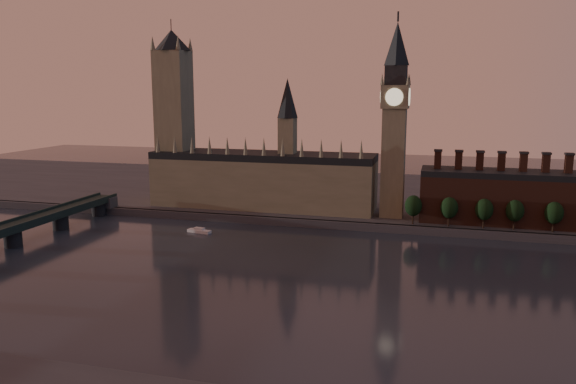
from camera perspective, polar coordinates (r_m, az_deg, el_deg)
ground at (r=207.61m, az=4.96°, el=-9.86°), size 900.00×900.00×0.00m
north_bank at (r=377.98m, az=9.83°, el=-0.43°), size 900.00×182.00×4.00m
palace_of_westminster at (r=326.09m, az=-2.50°, el=1.51°), size 130.00×30.30×74.00m
victoria_tower at (r=343.65m, az=-11.50°, el=8.04°), size 24.00×24.00×108.00m
big_ben at (r=303.25m, az=10.78°, el=7.36°), size 15.00×15.00×107.00m
chimney_block at (r=310.09m, az=23.53°, el=-0.52°), size 110.00×25.00×37.00m
embankment_tree_0 at (r=292.56m, az=12.61°, el=-1.38°), size 8.60×8.60×14.88m
embankment_tree_1 at (r=291.96m, az=16.07°, el=-1.56°), size 8.60×8.60×14.88m
embankment_tree_2 at (r=292.91m, az=19.31°, el=-1.70°), size 8.60×8.60×14.88m
embankment_tree_3 at (r=295.24m, az=22.06°, el=-1.78°), size 8.60×8.60×14.88m
embankment_tree_4 at (r=297.77m, az=25.42°, el=-1.93°), size 8.60×8.60×14.88m
river_boat at (r=289.79m, az=-9.00°, el=-3.90°), size 13.06×5.82×2.52m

